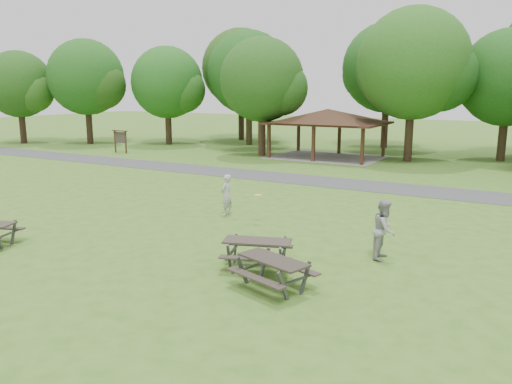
# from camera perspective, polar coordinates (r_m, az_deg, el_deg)

# --- Properties ---
(ground) EXTENTS (160.00, 160.00, 0.00)m
(ground) POSITION_cam_1_polar(r_m,az_deg,el_deg) (17.09, -9.65, -6.30)
(ground) COLOR #3E6A1E
(ground) RESTS_ON ground
(asphalt_path) EXTENTS (120.00, 3.20, 0.02)m
(asphalt_path) POSITION_cam_1_polar(r_m,az_deg,el_deg) (28.95, 8.10, 1.16)
(asphalt_path) COLOR #3F4042
(asphalt_path) RESTS_ON ground
(pavilion) EXTENTS (8.60, 7.01, 3.76)m
(pavilion) POSITION_cam_1_polar(r_m,az_deg,el_deg) (39.31, 8.20, 8.38)
(pavilion) COLOR #321D12
(pavilion) RESTS_ON ground
(notice_board) EXTENTS (1.60, 0.30, 1.88)m
(notice_board) POSITION_cam_1_polar(r_m,az_deg,el_deg) (43.25, -15.27, 6.05)
(notice_board) COLOR #3A2115
(notice_board) RESTS_ON ground
(tree_row_a) EXTENTS (7.56, 7.20, 9.97)m
(tree_row_a) POSITION_cam_1_polar(r_m,az_deg,el_deg) (51.59, -18.74, 12.08)
(tree_row_a) COLOR black
(tree_row_a) RESTS_ON ground
(tree_row_b) EXTENTS (7.14, 6.80, 9.28)m
(tree_row_b) POSITION_cam_1_polar(r_m,az_deg,el_deg) (49.28, -10.03, 11.99)
(tree_row_b) COLOR black
(tree_row_b) RESTS_ON ground
(tree_row_c) EXTENTS (8.19, 7.80, 10.67)m
(tree_row_c) POSITION_cam_1_polar(r_m,az_deg,el_deg) (48.15, -0.70, 13.21)
(tree_row_c) COLOR #302315
(tree_row_c) RESTS_ON ground
(tree_row_d) EXTENTS (6.93, 6.60, 9.27)m
(tree_row_d) POSITION_cam_1_polar(r_m,az_deg,el_deg) (40.02, 0.80, 12.43)
(tree_row_d) COLOR #312116
(tree_row_d) RESTS_ON ground
(tree_row_e) EXTENTS (8.40, 8.00, 11.02)m
(tree_row_e) POSITION_cam_1_polar(r_m,az_deg,el_deg) (38.48, 17.66, 13.44)
(tree_row_e) COLOR black
(tree_row_e) RESTS_ON ground
(tree_row_f) EXTENTS (7.35, 7.00, 9.55)m
(tree_row_f) POSITION_cam_1_polar(r_m,az_deg,el_deg) (41.11, 26.98, 11.27)
(tree_row_f) COLOR black
(tree_row_f) RESTS_ON ground
(tree_deep_a) EXTENTS (8.40, 8.00, 11.38)m
(tree_deep_a) POSITION_cam_1_polar(r_m,az_deg,el_deg) (52.71, -1.62, 13.71)
(tree_deep_a) COLOR black
(tree_deep_a) RESTS_ON ground
(tree_deep_b) EXTENTS (8.40, 8.00, 11.13)m
(tree_deep_b) POSITION_cam_1_polar(r_m,az_deg,el_deg) (47.20, 14.93, 13.28)
(tree_deep_b) COLOR #311D15
(tree_deep_b) RESTS_ON ground
(tree_flank_left) EXTENTS (6.72, 6.40, 8.93)m
(tree_flank_left) POSITION_cam_1_polar(r_m,az_deg,el_deg) (54.40, -25.40, 10.86)
(tree_flank_left) COLOR black
(tree_flank_left) RESTS_ON ground
(picnic_table_middle) EXTENTS (2.40, 2.16, 0.86)m
(picnic_table_middle) POSITION_cam_1_polar(r_m,az_deg,el_deg) (14.90, 0.15, -6.25)
(picnic_table_middle) COLOR #302922
(picnic_table_middle) RESTS_ON ground
(picnic_table_far) EXTENTS (2.37, 2.11, 0.86)m
(picnic_table_far) POSITION_cam_1_polar(r_m,az_deg,el_deg) (13.34, 1.98, -8.45)
(picnic_table_far) COLOR #2A241E
(picnic_table_far) RESTS_ON ground
(frisbee_in_flight) EXTENTS (0.36, 0.36, 0.02)m
(frisbee_in_flight) POSITION_cam_1_polar(r_m,az_deg,el_deg) (19.57, 0.20, -0.35)
(frisbee_in_flight) COLOR yellow
(frisbee_in_flight) RESTS_ON ground
(frisbee_thrower) EXTENTS (0.44, 0.65, 1.73)m
(frisbee_thrower) POSITION_cam_1_polar(r_m,az_deg,el_deg) (21.03, -3.38, -0.32)
(frisbee_thrower) COLOR #B0B0B3
(frisbee_thrower) RESTS_ON ground
(frisbee_catcher) EXTENTS (0.75, 0.94, 1.88)m
(frisbee_catcher) POSITION_cam_1_polar(r_m,az_deg,el_deg) (16.07, 14.47, -4.16)
(frisbee_catcher) COLOR #99999B
(frisbee_catcher) RESTS_ON ground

